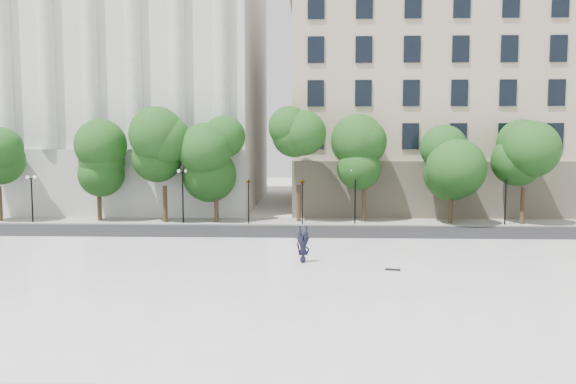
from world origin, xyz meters
The scene contains 12 objects.
ground centered at (0.00, 0.00, 0.00)m, with size 160.00×160.00×0.00m, color #B7B4AD.
plaza centered at (0.00, 3.00, 0.23)m, with size 44.00×22.00×0.45m, color white.
street centered at (0.00, 18.00, 0.01)m, with size 60.00×8.00×0.02m, color black.
far_sidewalk centered at (0.00, 24.00, 0.06)m, with size 60.00×4.00×0.12m, color #9A978F.
building_west centered at (-17.00, 38.57, 12.89)m, with size 31.50×27.65×25.60m.
building_east centered at (20.00, 38.91, 11.14)m, with size 36.00×26.15×23.00m.
traffic_light_west centered at (-1.35, 22.30, 3.65)m, with size 0.46×1.66×4.16m.
traffic_light_east centered at (2.93, 22.30, 3.71)m, with size 0.53×1.79×4.21m.
person_lying centered at (3.12, 6.71, 0.71)m, with size 0.70×0.46×1.91m, color black.
skateboard centered at (7.49, 5.09, 0.49)m, with size 0.72×0.18×0.07m, color black.
street_trees centered at (1.14, 23.33, 5.55)m, with size 46.27×5.13×7.90m.
lamp_posts centered at (0.49, 22.60, 3.00)m, with size 38.86×0.28×4.55m.
Camera 1 is at (3.32, -21.90, 6.76)m, focal length 35.00 mm.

